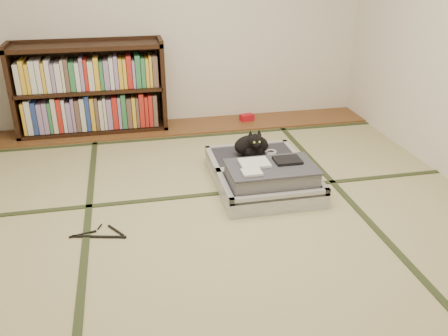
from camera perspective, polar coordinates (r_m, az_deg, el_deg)
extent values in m
plane|color=tan|center=(3.49, 0.39, -6.18)|extent=(4.50, 4.50, 0.00)
cube|color=brown|center=(5.27, -4.27, 5.03)|extent=(4.00, 0.50, 0.02)
cube|color=red|center=(5.41, 2.76, 6.10)|extent=(0.16, 0.11, 0.07)
plane|color=silver|center=(5.24, -5.11, 18.28)|extent=(4.00, 0.00, 4.00)
cube|color=#2D381E|center=(3.45, -16.22, -7.67)|extent=(0.05, 4.50, 0.01)
cube|color=#2D381E|center=(3.80, 15.32, -4.29)|extent=(0.05, 4.50, 0.01)
cube|color=#2D381E|center=(3.83, -0.89, -3.09)|extent=(4.00, 0.05, 0.01)
cube|color=#2D381E|center=(5.00, -3.78, 3.82)|extent=(4.00, 0.05, 0.01)
cube|color=black|center=(5.28, -23.93, 8.21)|extent=(0.04, 0.35, 0.99)
cube|color=black|center=(5.18, -7.41, 9.85)|extent=(0.04, 0.35, 0.99)
cube|color=black|center=(5.30, -15.22, 4.55)|extent=(1.54, 0.35, 0.04)
cube|color=black|center=(5.08, -16.36, 13.88)|extent=(1.54, 0.35, 0.04)
cube|color=black|center=(5.17, -15.77, 9.09)|extent=(1.47, 0.35, 0.03)
cube|color=black|center=(5.33, -15.70, 9.58)|extent=(1.54, 0.02, 0.99)
cube|color=gray|center=(5.21, -15.50, 6.73)|extent=(1.38, 0.25, 0.42)
cube|color=gray|center=(5.11, -16.03, 11.07)|extent=(1.38, 0.25, 0.37)
cube|color=silver|center=(3.76, 5.61, -2.73)|extent=(0.78, 0.52, 0.13)
cube|color=#2E2D35|center=(3.74, 5.64, -2.25)|extent=(0.69, 0.44, 0.10)
cube|color=silver|center=(3.52, 6.80, -3.45)|extent=(0.78, 0.04, 0.05)
cube|color=silver|center=(3.93, 4.64, -0.21)|extent=(0.78, 0.04, 0.05)
cube|color=silver|center=(3.64, 0.12, -2.29)|extent=(0.04, 0.52, 0.05)
cube|color=silver|center=(3.84, 10.90, -1.20)|extent=(0.04, 0.52, 0.05)
cube|color=silver|center=(4.20, 3.54, 0.49)|extent=(0.78, 0.52, 0.13)
cube|color=#2E2D35|center=(4.19, 3.55, 0.93)|extent=(0.69, 0.44, 0.10)
cube|color=silver|center=(3.96, 4.47, 0.04)|extent=(0.78, 0.04, 0.05)
cube|color=silver|center=(4.38, 2.75, 2.62)|extent=(0.78, 0.04, 0.05)
cube|color=silver|center=(4.09, -1.40, 0.97)|extent=(0.04, 0.52, 0.05)
cube|color=silver|center=(4.28, 8.33, 1.80)|extent=(0.04, 0.52, 0.05)
cylinder|color=black|center=(3.94, 4.56, -0.01)|extent=(0.70, 0.02, 0.02)
cube|color=gray|center=(3.70, 5.70, -0.95)|extent=(0.66, 0.40, 0.13)
cube|color=#3D3E46|center=(3.66, 5.75, 0.14)|extent=(0.68, 0.42, 0.02)
cube|color=silver|center=(3.67, 3.67, 0.60)|extent=(0.23, 0.19, 0.02)
cube|color=black|center=(3.74, 7.65, 0.95)|extent=(0.21, 0.17, 0.02)
cube|color=silver|center=(3.52, 3.36, -0.52)|extent=(0.15, 0.12, 0.02)
cube|color=white|center=(3.49, 3.23, -4.87)|extent=(0.06, 0.01, 0.04)
cube|color=white|center=(3.52, 5.18, -4.84)|extent=(0.05, 0.01, 0.04)
cube|color=orange|center=(3.63, 10.69, -3.99)|extent=(0.05, 0.01, 0.04)
cube|color=#197F33|center=(3.60, 9.64, -3.84)|extent=(0.04, 0.01, 0.03)
ellipsoid|color=black|center=(4.13, 3.30, 2.71)|extent=(0.30, 0.20, 0.19)
ellipsoid|color=black|center=(4.06, 3.61, 1.98)|extent=(0.15, 0.11, 0.11)
ellipsoid|color=black|center=(3.99, 3.77, 3.31)|extent=(0.13, 0.12, 0.12)
sphere|color=black|center=(3.95, 3.96, 2.76)|extent=(0.06, 0.06, 0.06)
cone|color=black|center=(3.98, 3.20, 4.21)|extent=(0.05, 0.06, 0.06)
cone|color=black|center=(4.00, 4.24, 4.28)|extent=(0.05, 0.06, 0.06)
sphere|color=#A5BF33|center=(3.94, 3.67, 3.09)|extent=(0.02, 0.02, 0.02)
sphere|color=#A5BF33|center=(3.95, 4.31, 3.14)|extent=(0.02, 0.02, 0.02)
cylinder|color=black|center=(4.27, 4.30, 2.45)|extent=(0.18, 0.11, 0.03)
torus|color=white|center=(4.22, 5.61, 1.85)|extent=(0.11, 0.11, 0.01)
torus|color=white|center=(4.21, 5.71, 1.99)|extent=(0.09, 0.09, 0.01)
cube|color=black|center=(3.39, -14.78, -7.99)|extent=(0.37, 0.11, 0.01)
cube|color=black|center=(3.45, -16.63, -7.63)|extent=(0.19, 0.06, 0.01)
cube|color=black|center=(3.43, -12.88, -7.34)|extent=(0.11, 0.16, 0.01)
cylinder|color=black|center=(3.50, -14.72, -6.84)|extent=(0.03, 0.07, 0.01)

